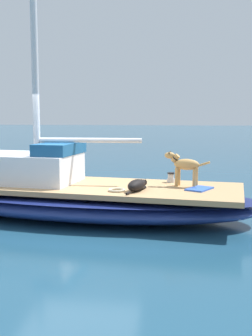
{
  "coord_description": "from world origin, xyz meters",
  "views": [
    {
      "loc": [
        -8.54,
        -1.95,
        2.14
      ],
      "look_at": [
        0.0,
        -1.0,
        1.01
      ],
      "focal_mm": 45.72,
      "sensor_mm": 36.0,
      "label": 1
    }
  ],
  "objects_px": {
    "dog_black": "(137,185)",
    "deck_towel": "(199,189)",
    "coiled_rope": "(117,190)",
    "dog_tan": "(184,166)",
    "sailboat_main": "(78,199)",
    "deck_winch": "(171,178)"
  },
  "relations": [
    {
      "from": "dog_black",
      "to": "deck_towel",
      "type": "bearing_deg",
      "value": -77.97
    },
    {
      "from": "sailboat_main",
      "to": "dog_black",
      "type": "bearing_deg",
      "value": -115.19
    },
    {
      "from": "sailboat_main",
      "to": "dog_tan",
      "type": "bearing_deg",
      "value": -90.93
    },
    {
      "from": "coiled_rope",
      "to": "sailboat_main",
      "type": "bearing_deg",
      "value": 52.15
    },
    {
      "from": "sailboat_main",
      "to": "deck_towel",
      "type": "height_order",
      "value": "deck_towel"
    },
    {
      "from": "sailboat_main",
      "to": "coiled_rope",
      "type": "height_order",
      "value": "coiled_rope"
    },
    {
      "from": "dog_black",
      "to": "deck_towel",
      "type": "xyz_separation_m",
      "value": [
        0.25,
        -1.18,
        -0.09
      ]
    },
    {
      "from": "sailboat_main",
      "to": "dog_tan",
      "type": "xyz_separation_m",
      "value": [
        -0.04,
        -2.17,
        0.75
      ]
    },
    {
      "from": "dog_tan",
      "to": "deck_winch",
      "type": "relative_size",
      "value": 4.36
    },
    {
      "from": "dog_tan",
      "to": "coiled_rope",
      "type": "relative_size",
      "value": 2.82
    },
    {
      "from": "dog_black",
      "to": "coiled_rope",
      "type": "xyz_separation_m",
      "value": [
        -0.1,
        0.38,
        -0.08
      ]
    },
    {
      "from": "deck_winch",
      "to": "coiled_rope",
      "type": "height_order",
      "value": "deck_winch"
    },
    {
      "from": "dog_black",
      "to": "sailboat_main",
      "type": "bearing_deg",
      "value": 64.81
    },
    {
      "from": "dog_tan",
      "to": "dog_black",
      "type": "bearing_deg",
      "value": 122.39
    },
    {
      "from": "deck_winch",
      "to": "coiled_rope",
      "type": "bearing_deg",
      "value": 138.84
    },
    {
      "from": "deck_winch",
      "to": "coiled_rope",
      "type": "distance_m",
      "value": 1.53
    },
    {
      "from": "dog_tan",
      "to": "deck_winch",
      "type": "bearing_deg",
      "value": 29.02
    },
    {
      "from": "deck_winch",
      "to": "dog_black",
      "type": "bearing_deg",
      "value": 149.22
    },
    {
      "from": "coiled_rope",
      "to": "deck_towel",
      "type": "height_order",
      "value": "coiled_rope"
    },
    {
      "from": "sailboat_main",
      "to": "dog_black",
      "type": "relative_size",
      "value": 8.05
    },
    {
      "from": "dog_black",
      "to": "dog_tan",
      "type": "bearing_deg",
      "value": -57.61
    },
    {
      "from": "sailboat_main",
      "to": "dog_tan",
      "type": "height_order",
      "value": "dog_tan"
    }
  ]
}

